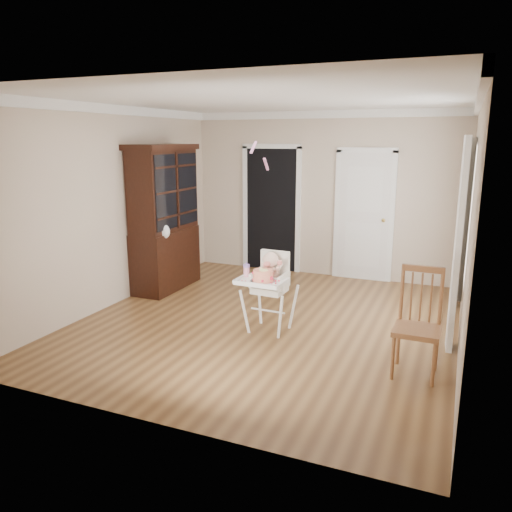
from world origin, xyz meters
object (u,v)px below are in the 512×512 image
at_px(high_chair, 269,282).
at_px(dining_chair, 417,326).
at_px(cake, 263,276).
at_px(china_cabinet, 165,218).
at_px(sippy_cup, 246,270).

bearing_deg(high_chair, dining_chair, -13.24).
relative_size(cake, china_cabinet, 0.13).
distance_m(high_chair, sippy_cup, 0.31).
height_order(high_chair, cake, high_chair).
xyz_separation_m(high_chair, dining_chair, (1.73, -0.50, -0.11)).
bearing_deg(dining_chair, cake, 171.71).
distance_m(cake, sippy_cup, 0.27).
distance_m(cake, dining_chair, 1.76).
distance_m(high_chair, dining_chair, 1.81).
xyz_separation_m(sippy_cup, china_cabinet, (-1.87, 1.18, 0.33)).
bearing_deg(cake, china_cabinet, 148.79).
height_order(sippy_cup, china_cabinet, china_cabinet).
distance_m(china_cabinet, dining_chair, 4.19).
relative_size(china_cabinet, dining_chair, 2.06).
bearing_deg(cake, high_chair, 91.86).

